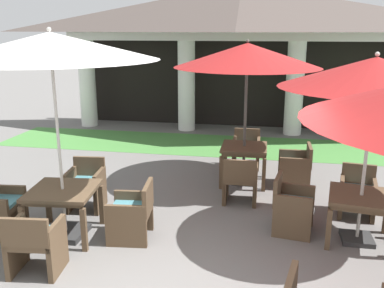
{
  "coord_description": "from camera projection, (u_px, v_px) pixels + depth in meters",
  "views": [
    {
      "loc": [
        0.88,
        -3.5,
        2.93
      ],
      "look_at": [
        -0.27,
        2.72,
        1.22
      ],
      "focal_mm": 39.67,
      "sensor_mm": 36.0,
      "label": 1
    }
  ],
  "objects": [
    {
      "name": "lawn_strip",
      "position": [
        233.0,
        146.0,
        10.99
      ],
      "size": [
        12.32,
        2.16,
        0.01
      ],
      "primitive_type": "cube",
      "color": "#47843D",
      "rests_on": "ground"
    },
    {
      "name": "patio_chair_far_back_north",
      "position": [
        246.0,
        149.0,
        9.22
      ],
      "size": [
        0.58,
        0.52,
        0.82
      ],
      "rotation": [
        0.0,
        0.0,
        -3.13
      ],
      "color": "brown",
      "rests_on": "ground"
    },
    {
      "name": "patio_table_far_back",
      "position": [
        244.0,
        151.0,
        8.21
      ],
      "size": [
        0.87,
        0.87,
        0.75
      ],
      "rotation": [
        0.0,
        0.0,
        0.01
      ],
      "color": "brown",
      "rests_on": "ground"
    },
    {
      "name": "patio_umbrella_mid_left",
      "position": [
        375.0,
        74.0,
        5.45
      ],
      "size": [
        2.48,
        2.48,
        2.65
      ],
      "color": "#2D2D2D",
      "rests_on": "ground"
    },
    {
      "name": "patio_chair_far_back_east",
      "position": [
        296.0,
        166.0,
        8.11
      ],
      "size": [
        0.59,
        0.63,
        0.82
      ],
      "rotation": [
        0.0,
        0.0,
        -4.7
      ],
      "color": "brown",
      "rests_on": "ground"
    },
    {
      "name": "patio_chair_far_back_south",
      "position": [
        240.0,
        180.0,
        7.33
      ],
      "size": [
        0.58,
        0.56,
        0.84
      ],
      "rotation": [
        0.0,
        0.0,
        0.01
      ],
      "color": "brown",
      "rests_on": "ground"
    },
    {
      "name": "patio_chair_near_foreground_south",
      "position": [
        35.0,
        242.0,
        5.17
      ],
      "size": [
        0.65,
        0.6,
        0.83
      ],
      "rotation": [
        0.0,
        0.0,
        0.11
      ],
      "color": "brown",
      "rests_on": "ground"
    },
    {
      "name": "patio_chair_mid_left_west",
      "position": [
        292.0,
        206.0,
        6.27
      ],
      "size": [
        0.64,
        0.66,
        0.85
      ],
      "rotation": [
        0.0,
        0.0,
        -1.72
      ],
      "color": "brown",
      "rests_on": "ground"
    },
    {
      "name": "background_pavilion",
      "position": [
        241.0,
        22.0,
        11.79
      ],
      "size": [
        10.52,
        2.73,
        4.12
      ],
      "color": "white",
      "rests_on": "ground"
    },
    {
      "name": "patio_umbrella_near_foreground",
      "position": [
        51.0,
        48.0,
        5.53
      ],
      "size": [
        2.87,
        2.87,
        2.96
      ],
      "color": "#2D2D2D",
      "rests_on": "ground"
    },
    {
      "name": "patio_table_mid_left",
      "position": [
        361.0,
        202.0,
        5.92
      ],
      "size": [
        0.98,
        0.98,
        0.7
      ],
      "rotation": [
        0.0,
        0.0,
        -0.15
      ],
      "color": "brown",
      "rests_on": "ground"
    },
    {
      "name": "patio_table_near_foreground",
      "position": [
        63.0,
        195.0,
        6.07
      ],
      "size": [
        1.01,
        1.01,
        0.73
      ],
      "rotation": [
        0.0,
        0.0,
        0.11
      ],
      "color": "brown",
      "rests_on": "ground"
    },
    {
      "name": "patio_chair_near_foreground_north",
      "position": [
        86.0,
        185.0,
        7.09
      ],
      "size": [
        0.62,
        0.64,
        0.83
      ],
      "rotation": [
        0.0,
        0.0,
        -3.03
      ],
      "color": "brown",
      "rests_on": "ground"
    },
    {
      "name": "patio_chair_mid_left_north",
      "position": [
        357.0,
        193.0,
        6.83
      ],
      "size": [
        0.62,
        0.63,
        0.8
      ],
      "rotation": [
        0.0,
        0.0,
        -3.29
      ],
      "color": "brown",
      "rests_on": "ground"
    },
    {
      "name": "patio_umbrella_far_back",
      "position": [
        247.0,
        56.0,
        7.74
      ],
      "size": [
        2.71,
        2.71,
        2.75
      ],
      "color": "#2D2D2D",
      "rests_on": "ground"
    },
    {
      "name": "patio_chair_near_foreground_east",
      "position": [
        133.0,
        213.0,
        6.06
      ],
      "size": [
        0.65,
        0.66,
        0.84
      ],
      "rotation": [
        0.0,
        0.0,
        -4.6
      ],
      "color": "brown",
      "rests_on": "ground"
    },
    {
      "name": "terracotta_urn",
      "position": [
        295.0,
        160.0,
        9.29
      ],
      "size": [
        0.24,
        0.24,
        0.4
      ],
      "color": "brown",
      "rests_on": "ground"
    }
  ]
}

